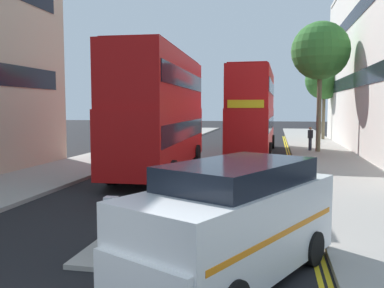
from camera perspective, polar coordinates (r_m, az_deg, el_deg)
name	(u,v)px	position (r m, az deg, el deg)	size (l,w,h in m)	color
sidewalk_right	(344,175)	(19.92, 20.21, -4.01)	(4.00, 80.00, 0.14)	#9E9991
sidewalk_left	(77,167)	(22.03, -15.50, -3.04)	(4.00, 80.00, 0.14)	#9E9991
kerb_line_outer	(299,183)	(17.75, 14.46, -5.16)	(0.10, 56.00, 0.01)	yellow
kerb_line_inner	(295,182)	(17.74, 13.94, -5.15)	(0.10, 56.00, 0.01)	yellow
traffic_island	(112,250)	(9.36, -10.95, -14.10)	(1.10, 2.20, 0.10)	#9E9991
keep_left_bollard	(111,224)	(9.19, -11.02, -10.81)	(0.36, 0.28, 1.11)	silver
double_decker_bus_away	(160,109)	(19.67, -4.37, 4.83)	(3.12, 10.89, 5.64)	#B20F0F
double_decker_bus_oncoming	(253,108)	(28.32, 8.36, 4.86)	(2.96, 10.85, 5.64)	red
taxi_minivan	(231,221)	(7.60, 5.41, -10.52)	(3.84, 5.13, 2.12)	white
pedestrian_far	(310,138)	(29.61, 15.96, 0.77)	(0.34, 0.22, 1.62)	#2D2D38
street_tree_near	(321,51)	(29.28, 17.26, 12.08)	(3.82, 3.82, 8.60)	#6B6047
street_tree_mid	(324,81)	(40.56, 17.75, 8.30)	(3.50, 3.50, 7.19)	#6B6047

